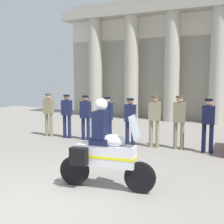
{
  "coord_description": "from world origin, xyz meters",
  "views": [
    {
      "loc": [
        3.29,
        -4.1,
        2.3
      ],
      "look_at": [
        -0.1,
        3.16,
        1.37
      ],
      "focal_mm": 46.51,
      "sensor_mm": 36.0,
      "label": 1
    }
  ],
  "objects_px": {
    "officer_in_row_7": "(208,121)",
    "motorcycle_with_rider": "(103,151)",
    "officer_in_row_1": "(67,113)",
    "officer_in_row_6": "(179,118)",
    "officer_in_row_2": "(86,114)",
    "officer_in_row_4": "(130,118)",
    "officer_in_row_5": "(154,117)",
    "officer_in_row_3": "(107,116)",
    "officer_in_row_0": "(49,111)"
  },
  "relations": [
    {
      "from": "officer_in_row_0",
      "to": "motorcycle_with_rider",
      "type": "distance_m",
      "value": 6.04
    },
    {
      "from": "officer_in_row_4",
      "to": "officer_in_row_5",
      "type": "bearing_deg",
      "value": 173.94
    },
    {
      "from": "officer_in_row_4",
      "to": "motorcycle_with_rider",
      "type": "bearing_deg",
      "value": 96.67
    },
    {
      "from": "officer_in_row_7",
      "to": "officer_in_row_6",
      "type": "bearing_deg",
      "value": -15.09
    },
    {
      "from": "officer_in_row_3",
      "to": "officer_in_row_6",
      "type": "distance_m",
      "value": 2.6
    },
    {
      "from": "officer_in_row_5",
      "to": "officer_in_row_1",
      "type": "bearing_deg",
      "value": -7.91
    },
    {
      "from": "officer_in_row_3",
      "to": "motorcycle_with_rider",
      "type": "height_order",
      "value": "motorcycle_with_rider"
    },
    {
      "from": "officer_in_row_2",
      "to": "motorcycle_with_rider",
      "type": "relative_size",
      "value": 0.8
    },
    {
      "from": "officer_in_row_4",
      "to": "officer_in_row_5",
      "type": "distance_m",
      "value": 0.86
    },
    {
      "from": "officer_in_row_4",
      "to": "officer_in_row_7",
      "type": "bearing_deg",
      "value": 172.57
    },
    {
      "from": "officer_in_row_2",
      "to": "officer_in_row_6",
      "type": "bearing_deg",
      "value": 173.83
    },
    {
      "from": "officer_in_row_4",
      "to": "motorcycle_with_rider",
      "type": "distance_m",
      "value": 4.1
    },
    {
      "from": "officer_in_row_0",
      "to": "motorcycle_with_rider",
      "type": "height_order",
      "value": "motorcycle_with_rider"
    },
    {
      "from": "officer_in_row_5",
      "to": "officer_in_row_4",
      "type": "bearing_deg",
      "value": -6.06
    },
    {
      "from": "officer_in_row_4",
      "to": "officer_in_row_7",
      "type": "height_order",
      "value": "officer_in_row_7"
    },
    {
      "from": "officer_in_row_2",
      "to": "officer_in_row_5",
      "type": "xyz_separation_m",
      "value": [
        2.67,
        -0.06,
        0.04
      ]
    },
    {
      "from": "motorcycle_with_rider",
      "to": "officer_in_row_1",
      "type": "bearing_deg",
      "value": 125.23
    },
    {
      "from": "officer_in_row_6",
      "to": "motorcycle_with_rider",
      "type": "bearing_deg",
      "value": 73.41
    },
    {
      "from": "officer_in_row_5",
      "to": "officer_in_row_6",
      "type": "xyz_separation_m",
      "value": [
        0.8,
        0.09,
        0.0
      ]
    },
    {
      "from": "officer_in_row_1",
      "to": "officer_in_row_4",
      "type": "height_order",
      "value": "officer_in_row_1"
    },
    {
      "from": "officer_in_row_0",
      "to": "officer_in_row_7",
      "type": "bearing_deg",
      "value": 172.18
    },
    {
      "from": "officer_in_row_5",
      "to": "officer_in_row_6",
      "type": "distance_m",
      "value": 0.81
    },
    {
      "from": "officer_in_row_3",
      "to": "officer_in_row_1",
      "type": "bearing_deg",
      "value": -5.57
    },
    {
      "from": "officer_in_row_5",
      "to": "motorcycle_with_rider",
      "type": "distance_m",
      "value": 4.0
    },
    {
      "from": "officer_in_row_0",
      "to": "officer_in_row_2",
      "type": "relative_size",
      "value": 1.02
    },
    {
      "from": "officer_in_row_3",
      "to": "officer_in_row_7",
      "type": "bearing_deg",
      "value": 170.84
    },
    {
      "from": "officer_in_row_1",
      "to": "officer_in_row_7",
      "type": "distance_m",
      "value": 5.23
    },
    {
      "from": "motorcycle_with_rider",
      "to": "officer_in_row_6",
      "type": "bearing_deg",
      "value": 73.78
    },
    {
      "from": "motorcycle_with_rider",
      "to": "officer_in_row_0",
      "type": "bearing_deg",
      "value": 131.33
    },
    {
      "from": "officer_in_row_0",
      "to": "officer_in_row_7",
      "type": "relative_size",
      "value": 1.01
    },
    {
      "from": "officer_in_row_2",
      "to": "officer_in_row_4",
      "type": "bearing_deg",
      "value": 171.09
    },
    {
      "from": "officer_in_row_0",
      "to": "officer_in_row_5",
      "type": "distance_m",
      "value": 4.38
    },
    {
      "from": "officer_in_row_2",
      "to": "motorcycle_with_rider",
      "type": "xyz_separation_m",
      "value": [
        2.77,
        -4.05,
        -0.19
      ]
    },
    {
      "from": "officer_in_row_7",
      "to": "motorcycle_with_rider",
      "type": "bearing_deg",
      "value": 60.92
    },
    {
      "from": "officer_in_row_5",
      "to": "officer_in_row_3",
      "type": "bearing_deg",
      "value": -10.15
    },
    {
      "from": "officer_in_row_6",
      "to": "officer_in_row_5",
      "type": "bearing_deg",
      "value": -0.1
    },
    {
      "from": "officer_in_row_0",
      "to": "officer_in_row_2",
      "type": "distance_m",
      "value": 1.7
    },
    {
      "from": "officer_in_row_5",
      "to": "motorcycle_with_rider",
      "type": "height_order",
      "value": "motorcycle_with_rider"
    },
    {
      "from": "officer_in_row_0",
      "to": "officer_in_row_3",
      "type": "relative_size",
      "value": 1.04
    },
    {
      "from": "officer_in_row_2",
      "to": "officer_in_row_7",
      "type": "relative_size",
      "value": 0.99
    },
    {
      "from": "officer_in_row_0",
      "to": "officer_in_row_2",
      "type": "bearing_deg",
      "value": 172.76
    },
    {
      "from": "officer_in_row_5",
      "to": "officer_in_row_2",
      "type": "bearing_deg",
      "value": -7.99
    },
    {
      "from": "officer_in_row_1",
      "to": "officer_in_row_2",
      "type": "xyz_separation_m",
      "value": [
        0.84,
        -0.01,
        -0.01
      ]
    },
    {
      "from": "officer_in_row_0",
      "to": "officer_in_row_1",
      "type": "distance_m",
      "value": 0.86
    },
    {
      "from": "officer_in_row_0",
      "to": "officer_in_row_5",
      "type": "relative_size",
      "value": 0.98
    },
    {
      "from": "officer_in_row_1",
      "to": "officer_in_row_6",
      "type": "distance_m",
      "value": 4.32
    },
    {
      "from": "officer_in_row_7",
      "to": "motorcycle_with_rider",
      "type": "distance_m",
      "value": 4.28
    },
    {
      "from": "officer_in_row_1",
      "to": "officer_in_row_6",
      "type": "bearing_deg",
      "value": 173.54
    },
    {
      "from": "officer_in_row_0",
      "to": "officer_in_row_7",
      "type": "distance_m",
      "value": 6.09
    },
    {
      "from": "officer_in_row_3",
      "to": "officer_in_row_5",
      "type": "relative_size",
      "value": 0.94
    }
  ]
}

